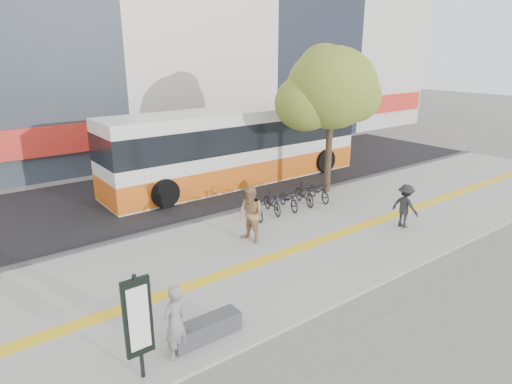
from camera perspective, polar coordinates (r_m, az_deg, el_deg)
ground at (r=12.40m, az=1.23°, el=-11.66°), size 120.00×120.00×0.00m
sidewalk at (r=13.45m, az=-2.78°, el=-8.99°), size 40.00×7.00×0.08m
tactile_strip at (r=13.06m, az=-1.53°, el=-9.61°), size 40.00×0.45×0.01m
street at (r=19.66m, az=-15.25°, el=-0.82°), size 40.00×8.00×0.06m
curb at (r=16.20m, az=-9.83°, el=-4.32°), size 40.00×0.25×0.14m
bench at (r=10.16m, az=-6.44°, el=-17.12°), size 1.60×0.45×0.45m
signboard at (r=8.77m, az=-14.95°, el=-15.53°), size 0.55×0.10×2.20m
street_tree at (r=19.28m, az=9.42°, el=12.87°), size 4.40×3.80×6.31m
bus at (r=21.09m, az=-2.35°, el=5.70°), size 12.93×3.07×3.44m
bicycle_row at (r=17.55m, az=4.21°, el=-0.80°), size 4.30×1.68×0.93m
seated_woman at (r=9.41m, az=-10.41°, el=-16.14°), size 0.69×0.57×1.63m
pedestrian_tan at (r=14.35m, az=-0.68°, el=-2.94°), size 0.84×1.01×1.87m
pedestrian_dark at (r=16.46m, az=18.66°, el=-1.71°), size 0.62×1.03×1.57m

